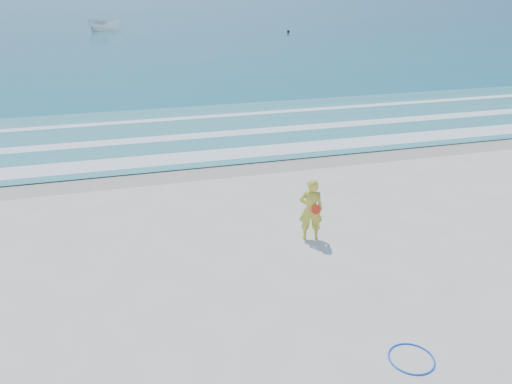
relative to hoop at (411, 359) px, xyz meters
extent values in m
plane|color=silver|center=(-1.36, 2.45, -0.02)|extent=(400.00, 400.00, 0.00)
cube|color=#B2A893|center=(-1.36, 11.45, -0.01)|extent=(400.00, 2.40, 0.00)
cube|color=#19727F|center=(-1.36, 107.45, 0.00)|extent=(400.00, 190.00, 0.04)
cube|color=#59B7AD|center=(-1.36, 16.45, 0.03)|extent=(400.00, 10.00, 0.01)
cube|color=white|center=(-1.36, 12.75, 0.04)|extent=(400.00, 1.40, 0.01)
cube|color=white|center=(-1.36, 15.65, 0.04)|extent=(400.00, 0.90, 0.01)
cube|color=white|center=(-1.36, 18.95, 0.04)|extent=(400.00, 0.60, 0.01)
torus|color=blue|center=(0.00, 0.00, 0.00)|extent=(1.08, 1.08, 0.03)
imported|color=white|center=(-5.73, 68.04, 0.92)|extent=(4.95, 3.10, 1.79)
sphere|color=black|center=(17.60, 58.85, 0.22)|extent=(0.39, 0.39, 0.39)
imported|color=gold|center=(-0.14, 5.07, 0.89)|extent=(0.76, 0.61, 1.81)
cylinder|color=#FF2D16|center=(-0.06, 4.89, 0.97)|extent=(0.27, 0.08, 0.27)
camera|label=1|loc=(-4.91, -6.49, 6.77)|focal=35.00mm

